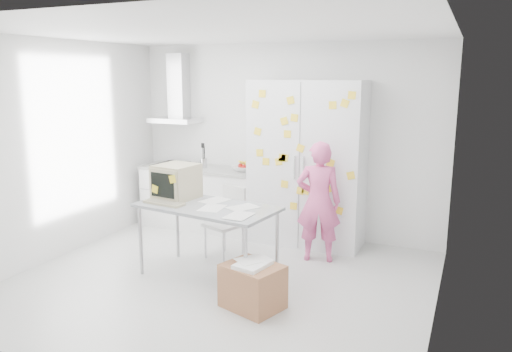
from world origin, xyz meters
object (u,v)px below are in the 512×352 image
at_px(person, 319,202).
at_px(desk, 187,192).
at_px(chair, 228,218).
at_px(cardboard_box, 253,286).

relative_size(person, desk, 0.90).
relative_size(person, chair, 1.66).
bearing_deg(cardboard_box, desk, 152.17).
bearing_deg(desk, person, 43.74).
height_order(person, desk, person).
height_order(chair, cardboard_box, chair).
relative_size(person, cardboard_box, 2.26).
distance_m(chair, cardboard_box, 1.48).
bearing_deg(cardboard_box, chair, 126.46).
bearing_deg(desk, cardboard_box, -20.19).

